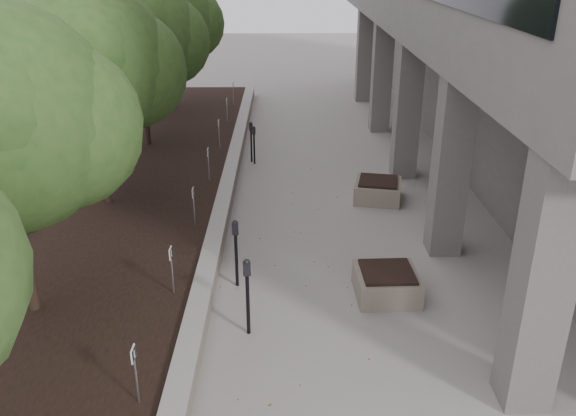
{
  "coord_description": "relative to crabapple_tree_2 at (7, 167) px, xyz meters",
  "views": [
    {
      "loc": [
        -0.25,
        -6.32,
        6.41
      ],
      "look_at": [
        -0.16,
        5.95,
        1.09
      ],
      "focal_mm": 37.34,
      "sensor_mm": 36.0,
      "label": 1
    }
  ],
  "objects": [
    {
      "name": "crabapple_tree_4",
      "position": [
        0.0,
        10.0,
        0.0
      ],
      "size": [
        4.6,
        4.0,
        5.44
      ],
      "primitive_type": null,
      "color": "#2D511F",
      "rests_on": "planting_bed"
    },
    {
      "name": "retaining_wall",
      "position": [
        2.97,
        6.0,
        -2.87
      ],
      "size": [
        0.39,
        26.0,
        0.5
      ],
      "primitive_type": null,
      "color": "gray",
      "rests_on": "ground"
    },
    {
      "name": "berry_scatter",
      "position": [
        4.7,
        2.0,
        -3.11
      ],
      "size": [
        3.3,
        14.1,
        0.02
      ],
      "primitive_type": null,
      "color": "maroon",
      "rests_on": "ground"
    },
    {
      "name": "parking_sign_5",
      "position": [
        2.45,
        6.5,
        -2.24
      ],
      "size": [
        0.04,
        0.22,
        0.96
      ],
      "primitive_type": null,
      "color": "black",
      "rests_on": "planting_bed"
    },
    {
      "name": "crabapple_tree_3",
      "position": [
        0.0,
        5.0,
        0.0
      ],
      "size": [
        4.6,
        4.0,
        5.44
      ],
      "primitive_type": null,
      "color": "#2D511F",
      "rests_on": "planting_bed"
    },
    {
      "name": "parking_sign_6",
      "position": [
        2.45,
        9.5,
        -2.24
      ],
      "size": [
        0.04,
        0.22,
        0.96
      ],
      "primitive_type": null,
      "color": "black",
      "rests_on": "planting_bed"
    },
    {
      "name": "parking_sign_4",
      "position": [
        2.45,
        3.5,
        -2.24
      ],
      "size": [
        0.04,
        0.22,
        0.96
      ],
      "primitive_type": null,
      "color": "black",
      "rests_on": "planting_bed"
    },
    {
      "name": "parking_sign_2",
      "position": [
        2.45,
        -2.5,
        -2.24
      ],
      "size": [
        0.04,
        0.22,
        0.96
      ],
      "primitive_type": null,
      "color": "black",
      "rests_on": "planting_bed"
    },
    {
      "name": "parking_meter_4",
      "position": [
        3.6,
        9.1,
        -2.49
      ],
      "size": [
        0.13,
        0.09,
        1.26
      ],
      "primitive_type": null,
      "rotation": [
        0.0,
        0.0,
        -0.04
      ],
      "color": "black",
      "rests_on": "ground"
    },
    {
      "name": "parking_meter_2",
      "position": [
        3.9,
        -0.24,
        -2.36
      ],
      "size": [
        0.17,
        0.13,
        1.52
      ],
      "primitive_type": null,
      "rotation": [
        0.0,
        0.0,
        0.18
      ],
      "color": "black",
      "rests_on": "ground"
    },
    {
      "name": "parking_sign_8",
      "position": [
        2.45,
        15.5,
        -2.24
      ],
      "size": [
        0.04,
        0.22,
        0.96
      ],
      "primitive_type": null,
      "color": "black",
      "rests_on": "planting_bed"
    },
    {
      "name": "crabapple_tree_5",
      "position": [
        0.0,
        15.0,
        0.0
      ],
      "size": [
        4.6,
        4.0,
        5.44
      ],
      "primitive_type": null,
      "color": "#2D511F",
      "rests_on": "planting_bed"
    },
    {
      "name": "parking_meter_5",
      "position": [
        3.5,
        9.3,
        -2.45
      ],
      "size": [
        0.14,
        0.1,
        1.34
      ],
      "primitive_type": null,
      "rotation": [
        0.0,
        0.0,
        0.03
      ],
      "color": "black",
      "rests_on": "ground"
    },
    {
      "name": "planter_back",
      "position": [
        7.15,
        6.05,
        -2.83
      ],
      "size": [
        1.46,
        1.46,
        0.58
      ],
      "primitive_type": null,
      "rotation": [
        0.0,
        0.0,
        -0.2
      ],
      "color": "gray",
      "rests_on": "ground"
    },
    {
      "name": "planter_front",
      "position": [
        6.6,
        1.03,
        -2.84
      ],
      "size": [
        1.27,
        1.27,
        0.57
      ],
      "primitive_type": null,
      "rotation": [
        0.0,
        0.0,
        0.04
      ],
      "color": "gray",
      "rests_on": "ground"
    },
    {
      "name": "crabapple_tree_2",
      "position": [
        0.0,
        0.0,
        0.0
      ],
      "size": [
        4.6,
        4.0,
        5.44
      ],
      "primitive_type": null,
      "color": "#2D511F",
      "rests_on": "planting_bed"
    },
    {
      "name": "planting_bed",
      "position": [
        -0.7,
        6.0,
        -2.92
      ],
      "size": [
        7.0,
        26.0,
        0.4
      ],
      "primitive_type": "cube",
      "color": "black",
      "rests_on": "ground"
    },
    {
      "name": "parking_sign_3",
      "position": [
        2.45,
        0.5,
        -2.24
      ],
      "size": [
        0.04,
        0.22,
        0.96
      ],
      "primitive_type": null,
      "color": "black",
      "rests_on": "planting_bed"
    },
    {
      "name": "parking_sign_7",
      "position": [
        2.45,
        12.5,
        -2.24
      ],
      "size": [
        0.04,
        0.22,
        0.96
      ],
      "primitive_type": null,
      "color": "black",
      "rests_on": "planting_bed"
    },
    {
      "name": "parking_meter_3",
      "position": [
        3.58,
        1.43,
        -2.38
      ],
      "size": [
        0.15,
        0.11,
        1.49
      ],
      "primitive_type": null,
      "rotation": [
        0.0,
        0.0,
        -0.01
      ],
      "color": "black",
      "rests_on": "ground"
    }
  ]
}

